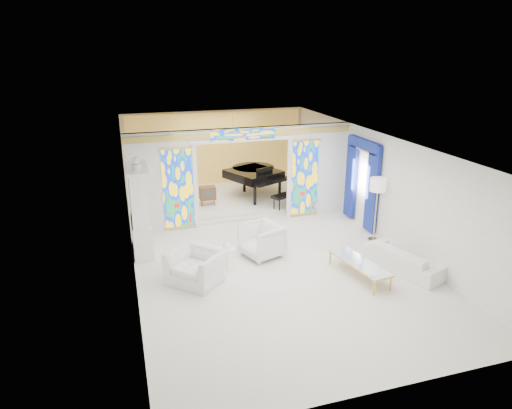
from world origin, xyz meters
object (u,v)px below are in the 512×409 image
object	(u,v)px
armchair_left	(196,267)
tv_console	(208,193)
armchair_right	(262,241)
grand_piano	(255,174)
sofa	(404,259)
china_cabinet	(140,211)
coffee_table	(359,263)

from	to	relation	value
armchair_left	tv_console	world-z (taller)	tv_console
armchair_right	grand_piano	world-z (taller)	grand_piano
sofa	tv_console	world-z (taller)	tv_console
china_cabinet	armchair_right	size ratio (longest dim) A/B	2.77
china_cabinet	tv_console	distance (m)	3.72
armchair_left	coffee_table	world-z (taller)	armchair_left
armchair_left	coffee_table	distance (m)	3.90
armchair_right	tv_console	world-z (taller)	armchair_right
china_cabinet	armchair_right	xyz separation A→B (m)	(3.01, -1.21, -0.72)
armchair_right	grand_piano	bearing A→B (deg)	147.05
armchair_left	grand_piano	distance (m)	6.32
sofa	grand_piano	world-z (taller)	grand_piano
china_cabinet	coffee_table	world-z (taller)	china_cabinet
tv_console	coffee_table	bearing A→B (deg)	-65.31
china_cabinet	sofa	size ratio (longest dim) A/B	1.31
china_cabinet	armchair_right	distance (m)	3.32
china_cabinet	tv_console	size ratio (longest dim) A/B	4.33
armchair_left	grand_piano	world-z (taller)	grand_piano
sofa	tv_console	size ratio (longest dim) A/B	3.31
grand_piano	tv_console	xyz separation A→B (m)	(-1.84, -0.56, -0.39)
sofa	grand_piano	distance (m)	6.72
sofa	grand_piano	xyz separation A→B (m)	(-1.97, 6.39, 0.67)
coffee_table	grand_piano	bearing A→B (deg)	96.34
armchair_left	sofa	bearing A→B (deg)	35.28
china_cabinet	sofa	xyz separation A→B (m)	(6.17, -2.99, -0.87)
armchair_right	grand_piano	distance (m)	4.78
armchair_right	tv_console	xyz separation A→B (m)	(-0.66, 4.04, 0.14)
china_cabinet	armchair_left	bearing A→B (deg)	-62.12
armchair_left	sofa	world-z (taller)	armchair_left
armchair_left	tv_console	size ratio (longest dim) A/B	1.92
armchair_right	grand_piano	size ratio (longest dim) A/B	0.30
grand_piano	coffee_table	bearing A→B (deg)	-108.11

